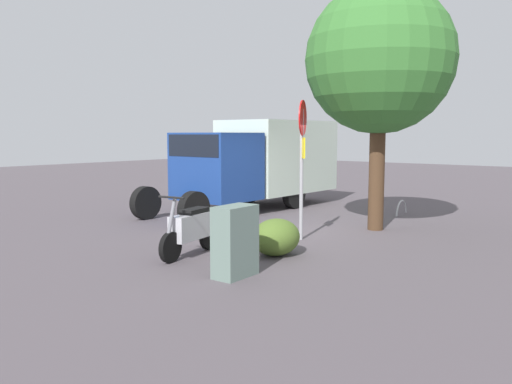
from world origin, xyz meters
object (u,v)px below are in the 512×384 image
(stop_sign, at_px, (302,147))
(utility_cabinet, at_px, (235,241))
(motorcycle, at_px, (192,228))
(street_tree, at_px, (380,60))
(box_truck_near, at_px, (259,159))
(bike_rack_hoop, at_px, (401,215))

(stop_sign, bearing_deg, utility_cabinet, 14.44)
(motorcycle, bearing_deg, stop_sign, 151.66)
(motorcycle, relative_size, street_tree, 0.31)
(utility_cabinet, bearing_deg, stop_sign, -165.56)
(motorcycle, height_order, street_tree, street_tree)
(box_truck_near, relative_size, stop_sign, 2.32)
(box_truck_near, height_order, stop_sign, stop_sign)
(box_truck_near, height_order, street_tree, street_tree)
(motorcycle, distance_m, bike_rack_hoop, 7.42)
(motorcycle, bearing_deg, utility_cabinet, 58.98)
(bike_rack_hoop, bearing_deg, box_truck_near, -70.20)
(motorcycle, relative_size, stop_sign, 0.59)
(utility_cabinet, xyz_separation_m, bike_rack_hoop, (-7.94, -0.55, -0.58))
(box_truck_near, distance_m, motorcycle, 6.66)
(motorcycle, distance_m, utility_cabinet, 1.74)
(box_truck_near, height_order, utility_cabinet, box_truck_near)
(motorcycle, distance_m, street_tree, 6.04)
(motorcycle, relative_size, utility_cabinet, 1.55)
(street_tree, distance_m, utility_cabinet, 6.30)
(stop_sign, height_order, street_tree, street_tree)
(box_truck_near, xyz_separation_m, street_tree, (1.19, 4.56, 2.49))
(stop_sign, height_order, utility_cabinet, stop_sign)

